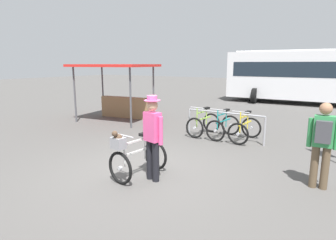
{
  "coord_description": "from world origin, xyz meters",
  "views": [
    {
      "loc": [
        3.58,
        -4.72,
        2.33
      ],
      "look_at": [
        0.04,
        0.91,
        1.0
      ],
      "focal_mm": 30.31,
      "sensor_mm": 36.0,
      "label": 1
    }
  ],
  "objects_px": {
    "featured_bicycle": "(134,156)",
    "pedestrian_with_backpack": "(322,141)",
    "racked_bike_yellow": "(245,129)",
    "market_stall": "(120,86)",
    "racked_bike_teal": "(223,127)",
    "racked_bike_lime": "(203,124)",
    "person_with_featured_bike": "(153,135)",
    "bus_distant": "(319,74)"
  },
  "relations": [
    {
      "from": "person_with_featured_bike",
      "to": "bus_distant",
      "type": "relative_size",
      "value": 0.17
    },
    {
      "from": "racked_bike_teal",
      "to": "racked_bike_yellow",
      "type": "height_order",
      "value": "same"
    },
    {
      "from": "racked_bike_lime",
      "to": "pedestrian_with_backpack",
      "type": "distance_m",
      "value": 4.46
    },
    {
      "from": "racked_bike_yellow",
      "to": "person_with_featured_bike",
      "type": "bearing_deg",
      "value": -99.9
    },
    {
      "from": "racked_bike_yellow",
      "to": "market_stall",
      "type": "distance_m",
      "value": 5.68
    },
    {
      "from": "racked_bike_lime",
      "to": "bus_distant",
      "type": "xyz_separation_m",
      "value": [
        2.5,
        9.94,
        1.37
      ]
    },
    {
      "from": "racked_bike_yellow",
      "to": "pedestrian_with_backpack",
      "type": "bearing_deg",
      "value": -49.03
    },
    {
      "from": "featured_bicycle",
      "to": "racked_bike_yellow",
      "type": "bearing_deg",
      "value": 75.35
    },
    {
      "from": "person_with_featured_bike",
      "to": "bus_distant",
      "type": "distance_m",
      "value": 13.98
    },
    {
      "from": "person_with_featured_bike",
      "to": "racked_bike_yellow",
      "type": "bearing_deg",
      "value": 80.1
    },
    {
      "from": "racked_bike_yellow",
      "to": "featured_bicycle",
      "type": "relative_size",
      "value": 0.93
    },
    {
      "from": "racked_bike_lime",
      "to": "pedestrian_with_backpack",
      "type": "height_order",
      "value": "pedestrian_with_backpack"
    },
    {
      "from": "person_with_featured_bike",
      "to": "market_stall",
      "type": "height_order",
      "value": "market_stall"
    },
    {
      "from": "racked_bike_lime",
      "to": "bus_distant",
      "type": "distance_m",
      "value": 10.34
    },
    {
      "from": "pedestrian_with_backpack",
      "to": "bus_distant",
      "type": "bearing_deg",
      "value": 95.05
    },
    {
      "from": "racked_bike_lime",
      "to": "racked_bike_yellow",
      "type": "relative_size",
      "value": 1.02
    },
    {
      "from": "racked_bike_teal",
      "to": "market_stall",
      "type": "height_order",
      "value": "market_stall"
    },
    {
      "from": "pedestrian_with_backpack",
      "to": "market_stall",
      "type": "bearing_deg",
      "value": 157.67
    },
    {
      "from": "racked_bike_yellow",
      "to": "bus_distant",
      "type": "relative_size",
      "value": 0.11
    },
    {
      "from": "racked_bike_lime",
      "to": "racked_bike_teal",
      "type": "bearing_deg",
      "value": -1.38
    },
    {
      "from": "racked_bike_lime",
      "to": "bus_distant",
      "type": "height_order",
      "value": "bus_distant"
    },
    {
      "from": "racked_bike_lime",
      "to": "pedestrian_with_backpack",
      "type": "bearing_deg",
      "value": -35.51
    },
    {
      "from": "racked_bike_lime",
      "to": "racked_bike_yellow",
      "type": "distance_m",
      "value": 1.4
    },
    {
      "from": "racked_bike_yellow",
      "to": "person_with_featured_bike",
      "type": "distance_m",
      "value": 3.97
    },
    {
      "from": "featured_bicycle",
      "to": "person_with_featured_bike",
      "type": "height_order",
      "value": "person_with_featured_bike"
    },
    {
      "from": "racked_bike_lime",
      "to": "person_with_featured_bike",
      "type": "distance_m",
      "value": 4.02
    },
    {
      "from": "featured_bicycle",
      "to": "person_with_featured_bike",
      "type": "distance_m",
      "value": 0.61
    },
    {
      "from": "featured_bicycle",
      "to": "pedestrian_with_backpack",
      "type": "distance_m",
      "value": 3.59
    },
    {
      "from": "pedestrian_with_backpack",
      "to": "racked_bike_lime",
      "type": "bearing_deg",
      "value": 144.49
    },
    {
      "from": "racked_bike_teal",
      "to": "pedestrian_with_backpack",
      "type": "relative_size",
      "value": 0.7
    },
    {
      "from": "racked_bike_teal",
      "to": "featured_bicycle",
      "type": "relative_size",
      "value": 0.93
    },
    {
      "from": "bus_distant",
      "to": "racked_bike_lime",
      "type": "bearing_deg",
      "value": -104.1
    },
    {
      "from": "featured_bicycle",
      "to": "market_stall",
      "type": "relative_size",
      "value": 0.37
    },
    {
      "from": "featured_bicycle",
      "to": "bus_distant",
      "type": "relative_size",
      "value": 0.12
    },
    {
      "from": "racked_bike_teal",
      "to": "person_with_featured_bike",
      "type": "height_order",
      "value": "person_with_featured_bike"
    },
    {
      "from": "featured_bicycle",
      "to": "bus_distant",
      "type": "xyz_separation_m",
      "value": [
        2.14,
        13.97,
        1.25
      ]
    },
    {
      "from": "racked_bike_yellow",
      "to": "market_stall",
      "type": "height_order",
      "value": "market_stall"
    },
    {
      "from": "racked_bike_yellow",
      "to": "pedestrian_with_backpack",
      "type": "relative_size",
      "value": 0.71
    },
    {
      "from": "racked_bike_teal",
      "to": "featured_bicycle",
      "type": "height_order",
      "value": "featured_bicycle"
    },
    {
      "from": "featured_bicycle",
      "to": "racked_bike_lime",
      "type": "bearing_deg",
      "value": 95.0
    },
    {
      "from": "person_with_featured_bike",
      "to": "pedestrian_with_backpack",
      "type": "distance_m",
      "value": 3.17
    },
    {
      "from": "racked_bike_lime",
      "to": "market_stall",
      "type": "relative_size",
      "value": 0.35
    }
  ]
}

